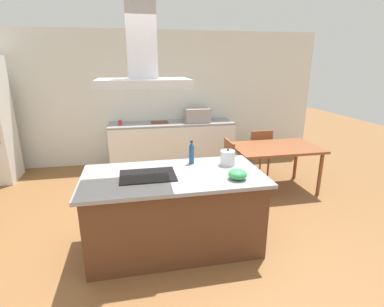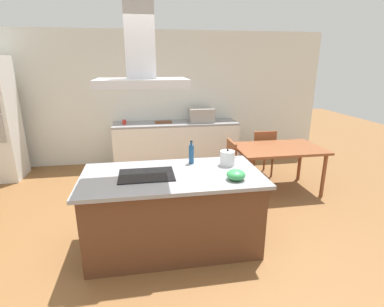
# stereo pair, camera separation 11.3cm
# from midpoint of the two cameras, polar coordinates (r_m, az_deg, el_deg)

# --- Properties ---
(ground) EXTENTS (16.00, 16.00, 0.00)m
(ground) POSITION_cam_midpoint_polar(r_m,az_deg,el_deg) (5.01, -4.83, -7.43)
(ground) COLOR brown
(wall_back) EXTENTS (7.20, 0.10, 2.70)m
(wall_back) POSITION_cam_midpoint_polar(r_m,az_deg,el_deg) (6.34, -6.55, 10.49)
(wall_back) COLOR silver
(wall_back) RESTS_ON ground
(kitchen_island) EXTENTS (1.99, 1.03, 0.90)m
(kitchen_island) POSITION_cam_midpoint_polar(r_m,az_deg,el_deg) (3.47, -2.79, -10.88)
(kitchen_island) COLOR #59331E
(kitchen_island) RESTS_ON ground
(cooktop) EXTENTS (0.60, 0.44, 0.01)m
(cooktop) POSITION_cam_midpoint_polar(r_m,az_deg,el_deg) (3.26, -7.82, -4.15)
(cooktop) COLOR black
(cooktop) RESTS_ON kitchen_island
(tea_kettle) EXTENTS (0.23, 0.18, 0.20)m
(tea_kettle) POSITION_cam_midpoint_polar(r_m,az_deg,el_deg) (3.56, 7.78, -0.87)
(tea_kettle) COLOR silver
(tea_kettle) RESTS_ON kitchen_island
(olive_oil_bottle) EXTENTS (0.06, 0.06, 0.29)m
(olive_oil_bottle) POSITION_cam_midpoint_polar(r_m,az_deg,el_deg) (3.58, 0.77, -0.06)
(olive_oil_bottle) COLOR navy
(olive_oil_bottle) RESTS_ON kitchen_island
(mixing_bowl) EXTENTS (0.20, 0.20, 0.11)m
(mixing_bowl) POSITION_cam_midpoint_polar(r_m,az_deg,el_deg) (3.14, 9.52, -4.09)
(mixing_bowl) COLOR #33934C
(mixing_bowl) RESTS_ON kitchen_island
(back_counter) EXTENTS (2.54, 0.62, 0.90)m
(back_counter) POSITION_cam_midpoint_polar(r_m,az_deg,el_deg) (6.18, -2.53, 1.91)
(back_counter) COLOR silver
(back_counter) RESTS_ON ground
(countertop_microwave) EXTENTS (0.50, 0.38, 0.28)m
(countertop_microwave) POSITION_cam_midpoint_polar(r_m,az_deg,el_deg) (6.14, 2.32, 7.45)
(countertop_microwave) COLOR #9E9993
(countertop_microwave) RESTS_ON back_counter
(coffee_mug_red) EXTENTS (0.08, 0.08, 0.09)m
(coffee_mug_red) POSITION_cam_midpoint_polar(r_m,az_deg,el_deg) (6.03, -12.44, 5.96)
(coffee_mug_red) COLOR red
(coffee_mug_red) RESTS_ON back_counter
(cutting_board) EXTENTS (0.34, 0.24, 0.02)m
(cutting_board) POSITION_cam_midpoint_polar(r_m,az_deg,el_deg) (6.10, -5.03, 6.08)
(cutting_board) COLOR brown
(cutting_board) RESTS_ON back_counter
(dining_table) EXTENTS (1.40, 0.90, 0.75)m
(dining_table) POSITION_cam_midpoint_polar(r_m,az_deg,el_deg) (5.08, 17.00, 0.26)
(dining_table) COLOR brown
(dining_table) RESTS_ON ground
(chair_facing_back_wall) EXTENTS (0.42, 0.42, 0.89)m
(chair_facing_back_wall) POSITION_cam_midpoint_polar(r_m,az_deg,el_deg) (5.70, 13.95, 0.67)
(chair_facing_back_wall) COLOR brown
(chair_facing_back_wall) RESTS_ON ground
(chair_at_left_end) EXTENTS (0.42, 0.42, 0.89)m
(chair_at_left_end) POSITION_cam_midpoint_polar(r_m,az_deg,el_deg) (4.79, 6.98, -2.08)
(chair_at_left_end) COLOR brown
(chair_at_left_end) RESTS_ON ground
(range_hood) EXTENTS (0.90, 0.55, 0.78)m
(range_hood) POSITION_cam_midpoint_polar(r_m,az_deg,el_deg) (3.04, -8.77, 17.36)
(range_hood) COLOR #ADADB2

